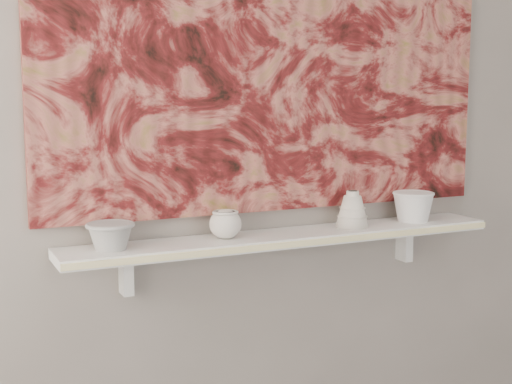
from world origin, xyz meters
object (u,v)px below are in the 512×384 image
cup_cream (225,224)px  bell_vessel (352,209)px  shelf (288,238)px  bowl_grey (110,236)px  painting (277,32)px  bowl_white (413,206)px

cup_cream → bell_vessel: bearing=0.0°
shelf → cup_cream: bearing=180.0°
cup_cream → bell_vessel: size_ratio=0.81×
bell_vessel → bowl_grey: bearing=180.0°
painting → cup_cream: 0.61m
shelf → bell_vessel: size_ratio=11.97×
painting → bowl_white: size_ratio=10.84×
cup_cream → shelf: bearing=0.0°
bell_vessel → bowl_white: 0.24m
painting → shelf: bearing=-90.0°
bell_vessel → bowl_white: size_ratio=0.85×
shelf → bowl_white: bearing=0.0°
bell_vessel → painting: bearing=160.9°
shelf → bowl_white: bowl_white is taller
painting → bowl_white: painting is taller
shelf → bowl_grey: bearing=180.0°
painting → cup_cream: size_ratio=15.77×
cup_cream → painting: bearing=21.3°
shelf → bowl_grey: (-0.55, 0.00, 0.05)m
painting → bowl_grey: size_ratio=11.21×
shelf → painting: size_ratio=0.93×
shelf → bowl_white: (0.47, 0.00, 0.07)m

